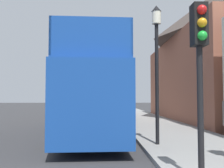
# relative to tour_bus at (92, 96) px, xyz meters

# --- Properties ---
(ground_plane) EXTENTS (144.00, 144.00, 0.00)m
(ground_plane) POSITION_rel_tour_bus_xyz_m (-3.13, 12.69, -1.87)
(ground_plane) COLOR #333335
(sidewalk) EXTENTS (3.91, 108.00, 0.14)m
(sidewalk) POSITION_rel_tour_bus_xyz_m (3.81, 9.69, -1.80)
(sidewalk) COLOR gray
(sidewalk) RESTS_ON ground_plane
(brick_terrace_rear) EXTENTS (6.00, 16.11, 9.61)m
(brick_terrace_rear) POSITION_rel_tour_bus_xyz_m (8.77, 7.87, 2.94)
(brick_terrace_rear) COLOR #935642
(brick_terrace_rear) RESTS_ON ground_plane
(tour_bus) EXTENTS (2.82, 10.13, 4.15)m
(tour_bus) POSITION_rel_tour_bus_xyz_m (0.00, 0.00, 0.00)
(tour_bus) COLOR #19479E
(tour_bus) RESTS_ON ground_plane
(parked_car_ahead_of_bus) EXTENTS (1.76, 4.36, 1.47)m
(parked_car_ahead_of_bus) POSITION_rel_tour_bus_xyz_m (0.76, 8.15, -1.17)
(parked_car_ahead_of_bus) COLOR black
(parked_car_ahead_of_bus) RESTS_ON ground_plane
(traffic_signal) EXTENTS (0.28, 0.42, 3.50)m
(traffic_signal) POSITION_rel_tour_bus_xyz_m (2.42, -7.24, 0.84)
(traffic_signal) COLOR black
(traffic_signal) RESTS_ON sidewalk
(lamp_post_nearest) EXTENTS (0.35, 0.35, 4.94)m
(lamp_post_nearest) POSITION_rel_tour_bus_xyz_m (2.43, -3.14, 1.66)
(lamp_post_nearest) COLOR black
(lamp_post_nearest) RESTS_ON sidewalk
(lamp_post_second) EXTENTS (0.35, 0.35, 5.19)m
(lamp_post_second) POSITION_rel_tour_bus_xyz_m (2.30, 4.93, 1.81)
(lamp_post_second) COLOR black
(lamp_post_second) RESTS_ON sidewalk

